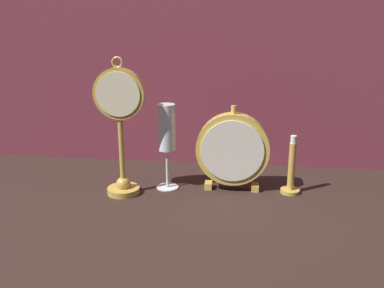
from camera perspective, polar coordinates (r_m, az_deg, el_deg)
name	(u,v)px	position (r m, az deg, el deg)	size (l,w,h in m)	color
ground_plane	(188,204)	(1.09, -0.52, -7.98)	(4.00, 4.00, 0.00)	black
fabric_backdrop_drape	(202,46)	(1.32, 1.35, 12.97)	(1.39, 0.01, 0.74)	brown
pocket_watch_on_stand	(120,128)	(1.11, -9.52, 2.17)	(0.13, 0.09, 0.36)	gold
mantel_clock_silver	(233,150)	(1.14, 5.43, -0.76)	(0.20, 0.04, 0.23)	gold
champagne_flute	(167,133)	(1.14, -3.41, 1.42)	(0.06, 0.06, 0.23)	silver
brass_candlestick	(291,174)	(1.17, 13.08, -3.89)	(0.05, 0.05, 0.16)	gold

